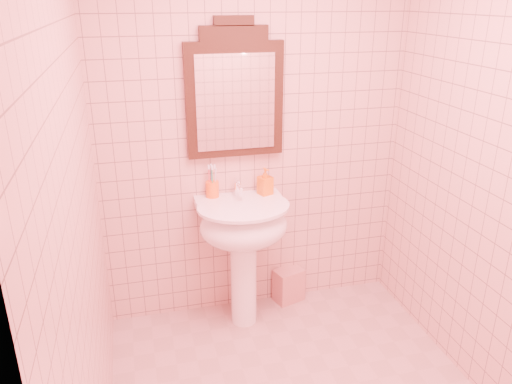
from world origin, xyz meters
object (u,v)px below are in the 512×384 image
object	(u,v)px
pedestal_sink	(243,234)
mirror	(235,94)
soap_dispenser	(265,181)
toothbrush_cup	(212,189)
towel	(289,285)

from	to	relation	value
pedestal_sink	mirror	world-z (taller)	mirror
mirror	soap_dispenser	world-z (taller)	mirror
pedestal_sink	mirror	bearing A→B (deg)	90.00
pedestal_sink	toothbrush_cup	world-z (taller)	toothbrush_cup
mirror	towel	world-z (taller)	mirror
toothbrush_cup	soap_dispenser	world-z (taller)	toothbrush_cup
pedestal_sink	soap_dispenser	world-z (taller)	soap_dispenser
toothbrush_cup	towel	distance (m)	0.96
mirror	toothbrush_cup	xyz separation A→B (m)	(-0.16, -0.02, -0.60)
soap_dispenser	toothbrush_cup	bearing A→B (deg)	153.33
pedestal_sink	soap_dispenser	xyz separation A→B (m)	(0.18, 0.14, 0.29)
soap_dispenser	towel	distance (m)	0.85
pedestal_sink	mirror	distance (m)	0.88
pedestal_sink	toothbrush_cup	distance (m)	0.35
soap_dispenser	towel	size ratio (longest dim) A/B	0.73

